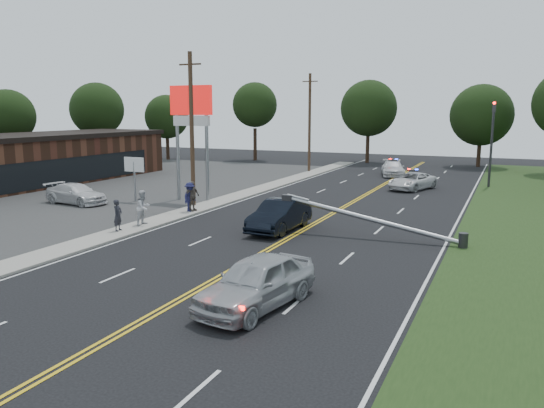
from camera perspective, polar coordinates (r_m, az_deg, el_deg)
The scene contains 26 objects.
ground at distance 21.04m, azimuth -4.89°, elevation -7.44°, with size 120.00×120.00×0.00m, color black.
parking_lot at distance 41.07m, azimuth -22.76°, elevation 0.42°, with size 25.00×60.00×0.01m, color #2D2D2D.
sidewalk at distance 33.58m, azimuth -9.11°, elevation -0.81°, with size 1.80×70.00×0.12m, color gray.
centerline_yellow at distance 29.87m, azimuth 4.50°, elevation -2.16°, with size 0.36×80.00×0.00m, color gold.
pharmacy_building at distance 49.40m, azimuth -25.90°, elevation 4.26°, with size 8.40×30.40×4.30m.
pylon_sign at distance 37.49m, azimuth -8.68°, elevation 9.45°, with size 3.20×0.35×8.00m.
small_sign at distance 38.13m, azimuth -14.60°, elevation 3.73°, with size 1.60×0.14×3.10m.
traffic_signal at distance 47.55m, azimuth 22.59°, elevation 6.74°, with size 0.28×0.41×7.05m.
fallen_streetlight at distance 26.66m, azimuth 11.54°, elevation -1.83°, with size 9.36×0.44×1.91m.
utility_pole_mid at distance 35.13m, azimuth -8.63°, elevation 7.93°, with size 1.60×0.28×10.00m.
utility_pole_far at distance 54.91m, azimuth 4.06°, elevation 8.73°, with size 1.60×0.28×10.00m.
tree_2 at distance 59.71m, azimuth -26.53°, elevation 8.45°, with size 5.29×5.29×8.40m.
tree_3 at distance 65.91m, azimuth -18.31°, elevation 9.63°, with size 6.16×6.16×9.52m.
tree_4 at distance 70.38m, azimuth -11.27°, elevation 9.18°, with size 5.60×5.60×8.31m.
tree_5 at distance 68.11m, azimuth -1.85°, elevation 10.60°, with size 5.63×5.63×9.83m.
tree_6 at distance 65.94m, azimuth 10.37°, elevation 10.09°, with size 6.75×6.75×9.95m.
tree_7 at distance 64.50m, azimuth 21.60°, elevation 8.88°, with size 6.86×6.86×9.23m.
crashed_sedan at distance 28.10m, azimuth 0.83°, elevation -1.22°, with size 1.73×4.97×1.64m, color black.
waiting_sedan at distance 17.29m, azimuth -1.68°, elevation -8.38°, with size 1.99×4.94×1.68m, color #A9ACB2.
parked_car at distance 38.63m, azimuth -20.33°, elevation 1.04°, with size 1.92×4.72×1.37m, color silver.
emergency_a at distance 44.27m, azimuth 14.85°, elevation 2.39°, with size 2.24×4.86×1.35m, color silver.
emergency_b at distance 53.14m, azimuth 12.88°, elevation 3.76°, with size 2.06×5.07×1.47m, color silver.
bystander_a at distance 28.64m, azimuth -16.25°, elevation -1.16°, with size 0.60×0.39×1.64m, color #222229.
bystander_b at distance 29.83m, azimuth -13.67°, elevation -0.36°, with size 0.92×0.72×1.90m, color silver.
bystander_c at distance 33.22m, azimuth -8.82°, elevation 0.77°, with size 1.17×0.67×1.81m, color #1A1B42.
bystander_d at distance 33.30m, azimuth -8.60°, elevation 0.85°, with size 1.10×0.46×1.87m, color #60554C.
Camera 1 is at (9.86, -17.48, 6.30)m, focal length 35.00 mm.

